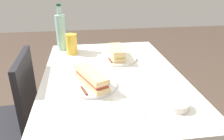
# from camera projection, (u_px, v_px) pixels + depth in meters

# --- Properties ---
(dining_table) EXTENTS (1.10, 0.75, 0.73)m
(dining_table) POSITION_uv_depth(u_px,v_px,m) (112.00, 92.00, 1.26)
(dining_table) COLOR silver
(dining_table) RESTS_ON ground
(chair_far) EXTENTS (0.41, 0.41, 0.85)m
(chair_far) POSITION_uv_depth(u_px,v_px,m) (13.00, 118.00, 1.24)
(chair_far) COLOR black
(chair_far) RESTS_ON ground
(plate_near) EXTENTS (0.25, 0.25, 0.01)m
(plate_near) POSITION_uv_depth(u_px,v_px,m) (117.00, 59.00, 1.39)
(plate_near) COLOR silver
(plate_near) RESTS_ON dining_table
(baguette_sandwich_near) EXTENTS (0.20, 0.07, 0.07)m
(baguette_sandwich_near) POSITION_uv_depth(u_px,v_px,m) (117.00, 52.00, 1.38)
(baguette_sandwich_near) COLOR #DBB77A
(baguette_sandwich_near) RESTS_ON plate_near
(knife_near) EXTENTS (0.18, 0.03, 0.01)m
(knife_near) POSITION_uv_depth(u_px,v_px,m) (109.00, 58.00, 1.37)
(knife_near) COLOR silver
(knife_near) RESTS_ON plate_near
(plate_far) EXTENTS (0.25, 0.25, 0.01)m
(plate_far) POSITION_uv_depth(u_px,v_px,m) (91.00, 85.00, 1.07)
(plate_far) COLOR white
(plate_far) RESTS_ON dining_table
(baguette_sandwich_far) EXTENTS (0.25, 0.16, 0.07)m
(baguette_sandwich_far) POSITION_uv_depth(u_px,v_px,m) (91.00, 78.00, 1.05)
(baguette_sandwich_far) COLOR #DBB77A
(baguette_sandwich_far) RESTS_ON plate_far
(knife_far) EXTENTS (0.18, 0.06, 0.01)m
(knife_far) POSITION_uv_depth(u_px,v_px,m) (82.00, 87.00, 1.03)
(knife_far) COLOR silver
(knife_far) RESTS_ON plate_far
(water_bottle) EXTENTS (0.07, 0.07, 0.32)m
(water_bottle) POSITION_uv_depth(u_px,v_px,m) (61.00, 32.00, 1.53)
(water_bottle) COLOR #99C6B7
(water_bottle) RESTS_ON dining_table
(beer_glass) EXTENTS (0.07, 0.07, 0.14)m
(beer_glass) POSITION_uv_depth(u_px,v_px,m) (72.00, 44.00, 1.47)
(beer_glass) COLOR gold
(beer_glass) RESTS_ON dining_table
(olive_bowl) EXTENTS (0.10, 0.10, 0.03)m
(olive_bowl) POSITION_uv_depth(u_px,v_px,m) (177.00, 105.00, 0.89)
(olive_bowl) COLOR silver
(olive_bowl) RESTS_ON dining_table
(paper_napkin) EXTENTS (0.18, 0.18, 0.00)m
(paper_napkin) POSITION_uv_depth(u_px,v_px,m) (128.00, 107.00, 0.90)
(paper_napkin) COLOR white
(paper_napkin) RESTS_ON dining_table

